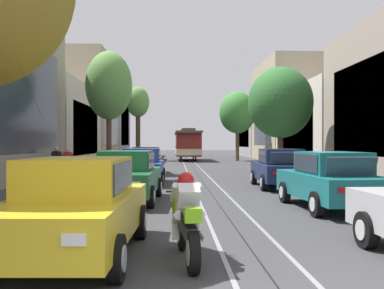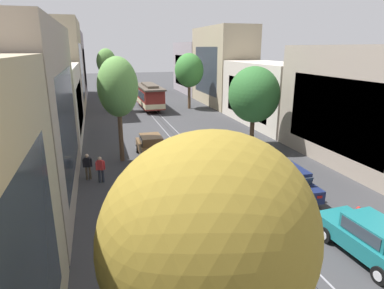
{
  "view_description": "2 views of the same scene",
  "coord_description": "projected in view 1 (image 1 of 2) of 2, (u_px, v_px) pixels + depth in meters",
  "views": [
    {
      "loc": [
        -1.3,
        -3.43,
        1.83
      ],
      "look_at": [
        -0.39,
        20.09,
        1.74
      ],
      "focal_mm": 41.22,
      "sensor_mm": 36.0,
      "label": 1
    },
    {
      "loc": [
        -6.61,
        -0.01,
        7.78
      ],
      "look_at": [
        0.0,
        22.64,
        0.76
      ],
      "focal_mm": 30.65,
      "sensor_mm": 36.0,
      "label": 2
    }
  ],
  "objects": [
    {
      "name": "parked_car_navy_mid_right",
      "position": [
        280.0,
        168.0,
        17.99
      ],
      "size": [
        2.1,
        4.41,
        1.58
      ],
      "color": "#19234C",
      "rests_on": "ground"
    },
    {
      "name": "parked_car_yellow_near_left",
      "position": [
        76.0,
        207.0,
        7.1
      ],
      "size": [
        2.12,
        4.41,
        1.58
      ],
      "color": "gold",
      "rests_on": "ground"
    },
    {
      "name": "street_tree_kerb_left_second",
      "position": [
        109.0,
        86.0,
        25.9
      ],
      "size": [
        2.73,
        2.97,
        7.23
      ],
      "color": "brown",
      "rests_on": "ground"
    },
    {
      "name": "street_tree_kerb_right_mid",
      "position": [
        237.0,
        113.0,
        44.92
      ],
      "size": [
        3.67,
        3.89,
        7.08
      ],
      "color": "brown",
      "rests_on": "ground"
    },
    {
      "name": "parked_car_green_second_left",
      "position": [
        127.0,
        176.0,
        13.69
      ],
      "size": [
        2.13,
        4.42,
        1.58
      ],
      "color": "#1E6038",
      "rests_on": "ground"
    },
    {
      "name": "building_facade_left",
      "position": [
        64.0,
        109.0,
        35.52
      ],
      "size": [
        4.69,
        64.93,
        10.94
      ],
      "color": "tan",
      "rests_on": "ground"
    },
    {
      "name": "cable_car_trolley",
      "position": [
        188.0,
        145.0,
        45.54
      ],
      "size": [
        2.69,
        9.16,
        3.28
      ],
      "color": "maroon",
      "rests_on": "ground"
    },
    {
      "name": "parked_car_teal_second_right",
      "position": [
        330.0,
        180.0,
        12.16
      ],
      "size": [
        2.14,
        4.42,
        1.58
      ],
      "color": "#196B70",
      "rests_on": "ground"
    },
    {
      "name": "pedestrian_crossing_far",
      "position": [
        68.0,
        161.0,
        22.21
      ],
      "size": [
        0.55,
        0.35,
        1.61
      ],
      "color": "#282D38",
      "rests_on": "ground"
    },
    {
      "name": "motorcycle_with_rider",
      "position": [
        187.0,
        219.0,
        6.8
      ],
      "size": [
        0.62,
        1.99,
        1.37
      ],
      "color": "black",
      "rests_on": "ground"
    },
    {
      "name": "parked_car_brown_fourth_left",
      "position": [
        146.0,
        160.0,
        26.24
      ],
      "size": [
        2.01,
        4.36,
        1.58
      ],
      "color": "brown",
      "rests_on": "ground"
    },
    {
      "name": "ground_plane",
      "position": [
        194.0,
        170.0,
        29.56
      ],
      "size": [
        163.07,
        163.07,
        0.0
      ],
      "primitive_type": "plane",
      "color": "#38383A"
    },
    {
      "name": "street_tree_kerb_left_mid",
      "position": [
        138.0,
        104.0,
        45.56
      ],
      "size": [
        2.33,
        2.04,
        7.65
      ],
      "color": "#4C3826",
      "rests_on": "ground"
    },
    {
      "name": "pedestrian_on_right_pavement",
      "position": [
        56.0,
        160.0,
        22.86
      ],
      "size": [
        0.55,
        0.35,
        1.63
      ],
      "color": "#4C4233",
      "rests_on": "ground"
    },
    {
      "name": "fire_hydrant",
      "position": [
        350.0,
        186.0,
        14.4
      ],
      "size": [
        0.4,
        0.22,
        0.84
      ],
      "color": "red",
      "rests_on": "ground"
    },
    {
      "name": "parked_car_blue_mid_left",
      "position": [
        142.0,
        166.0,
        19.67
      ],
      "size": [
        2.01,
        4.37,
        1.58
      ],
      "color": "#233D93",
      "rests_on": "ground"
    },
    {
      "name": "street_tree_kerb_right_second",
      "position": [
        280.0,
        103.0,
        26.56
      ],
      "size": [
        3.88,
        4.22,
        6.43
      ],
      "color": "#4C3826",
      "rests_on": "ground"
    },
    {
      "name": "building_facade_right",
      "position": [
        328.0,
        110.0,
        34.44
      ],
      "size": [
        5.77,
        64.93,
        10.44
      ],
      "color": "gray",
      "rests_on": "ground"
    },
    {
      "name": "trolley_track_rails",
      "position": [
        192.0,
        166.0,
        34.08
      ],
      "size": [
        1.14,
        73.23,
        0.01
      ],
      "color": "gray",
      "rests_on": "ground"
    }
  ]
}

